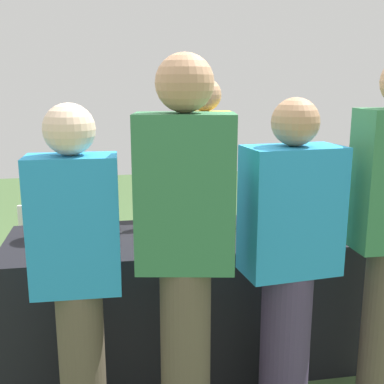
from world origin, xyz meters
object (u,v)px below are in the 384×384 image
object	(u,v)px
wine_glass_0	(86,226)
ice_bucket	(51,223)
guest_0	(77,272)
wine_bottle_3	(186,210)
wine_glass_4	(284,219)
menu_board	(60,255)
wine_glass_3	(223,221)
wine_glass_2	(185,226)
wine_bottle_5	(248,208)
wine_bottle_6	(266,207)
wine_bottle_7	(283,203)
server_pouring	(204,187)
wine_bottle_1	(112,212)
guest_1	(185,247)
wine_bottle_4	(204,207)
wine_glass_1	(156,225)
guest_2	(289,259)
wine_bottle_0	(84,216)
wine_bottle_2	(151,210)

from	to	relation	value
wine_glass_0	ice_bucket	world-z (taller)	ice_bucket
wine_glass_0	guest_0	xyz separation A→B (m)	(-0.02, -0.56, -0.04)
wine_bottle_3	wine_glass_4	xyz separation A→B (m)	(0.52, -0.26, -0.01)
wine_bottle_3	menu_board	size ratio (longest dim) A/B	0.39
wine_glass_3	wine_glass_2	bearing A→B (deg)	-165.89
wine_bottle_5	wine_bottle_6	distance (m)	0.11
wine_bottle_7	server_pouring	size ratio (longest dim) A/B	0.20
guest_0	menu_board	bearing A→B (deg)	100.13
wine_bottle_1	guest_1	xyz separation A→B (m)	(0.29, -0.87, 0.06)
wine_bottle_4	wine_glass_4	size ratio (longest dim) A/B	2.27
wine_glass_1	guest_1	distance (m)	0.57
guest_1	guest_2	size ratio (longest dim) A/B	1.11
wine_bottle_0	wine_glass_0	xyz separation A→B (m)	(0.02, -0.16, -0.01)
wine_bottle_6	wine_bottle_5	bearing A→B (deg)	176.33
wine_glass_1	wine_glass_4	size ratio (longest dim) A/B	1.04
wine_glass_4	menu_board	bearing A→B (deg)	143.09
wine_glass_2	server_pouring	size ratio (longest dim) A/B	0.08
wine_bottle_1	wine_bottle_7	world-z (taller)	wine_bottle_7
server_pouring	wine_bottle_3	bearing A→B (deg)	74.09
wine_glass_0	wine_bottle_4	bearing A→B (deg)	19.26
guest_1	guest_2	xyz separation A→B (m)	(0.49, 0.08, -0.12)
guest_1	menu_board	size ratio (longest dim) A/B	2.28
server_pouring	wine_bottle_7	bearing A→B (deg)	139.27
wine_bottle_7	menu_board	distance (m)	1.69
wine_bottle_1	guest_2	bearing A→B (deg)	-45.15
wine_bottle_0	wine_bottle_7	size ratio (longest dim) A/B	0.97
wine_bottle_5	guest_0	distance (m)	1.22
wine_bottle_5	wine_bottle_7	xyz separation A→B (m)	(0.24, 0.04, 0.01)
wine_bottle_0	wine_glass_4	xyz separation A→B (m)	(1.11, -0.21, -0.01)
wine_bottle_5	server_pouring	world-z (taller)	server_pouring
wine_bottle_3	guest_0	world-z (taller)	guest_0
wine_glass_4	wine_bottle_0	bearing A→B (deg)	169.41
wine_bottle_1	server_pouring	bearing A→B (deg)	34.80
wine_bottle_4	wine_bottle_6	world-z (taller)	wine_bottle_4
wine_bottle_6	server_pouring	xyz separation A→B (m)	(-0.28, 0.51, 0.03)
wine_bottle_3	ice_bucket	world-z (taller)	wine_bottle_3
wine_bottle_1	guest_0	bearing A→B (deg)	-101.27
wine_bottle_7	guest_1	world-z (taller)	guest_1
wine_glass_3	wine_glass_4	xyz separation A→B (m)	(0.35, -0.02, 0.00)
wine_bottle_2	wine_bottle_7	xyz separation A→B (m)	(0.82, -0.01, 0.01)
wine_bottle_3	wine_glass_2	size ratio (longest dim) A/B	2.20
wine_glass_4	guest_0	xyz separation A→B (m)	(-1.11, -0.51, -0.04)
wine_bottle_3	menu_board	distance (m)	1.22
guest_0	guest_2	bearing A→B (deg)	2.40
wine_bottle_7	wine_glass_3	xyz separation A→B (m)	(-0.45, -0.25, -0.02)
guest_2	guest_1	bearing A→B (deg)	-177.23
wine_glass_0	server_pouring	size ratio (longest dim) A/B	0.09
guest_1	wine_glass_3	bearing A→B (deg)	73.06
wine_bottle_1	wine_bottle_4	world-z (taller)	wine_bottle_4
wine_bottle_4	wine_glass_3	size ratio (longest dim) A/B	2.30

